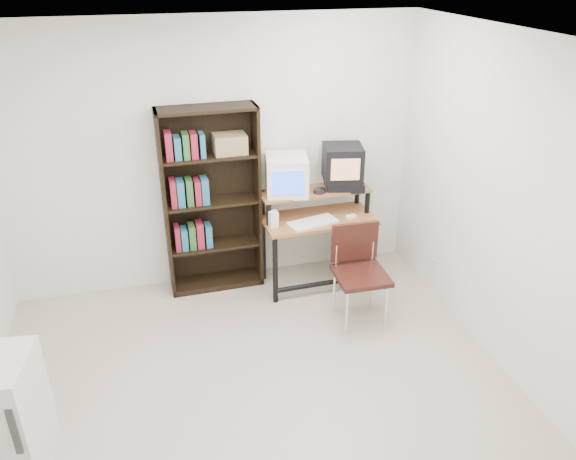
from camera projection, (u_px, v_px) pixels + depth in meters
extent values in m
cube|color=#C0B69F|center=(262.00, 407.00, 4.21)|extent=(4.00, 4.00, 0.01)
cube|color=white|center=(252.00, 47.00, 3.05)|extent=(4.00, 4.00, 0.01)
cube|color=silver|center=(214.00, 158.00, 5.36)|extent=(4.00, 0.01, 2.60)
cube|color=silver|center=(526.00, 221.00, 4.09)|extent=(0.01, 4.00, 2.60)
cube|color=#9C6233|center=(318.00, 219.00, 5.49)|extent=(1.10, 0.57, 0.03)
cube|color=#9C6233|center=(315.00, 191.00, 5.47)|extent=(1.10, 0.35, 0.02)
cylinder|color=black|center=(275.00, 270.00, 5.32)|extent=(0.05, 0.05, 0.72)
cylinder|color=black|center=(373.00, 255.00, 5.58)|extent=(0.05, 0.05, 0.72)
cylinder|color=black|center=(263.00, 236.00, 5.66)|extent=(0.05, 0.05, 0.98)
cylinder|color=black|center=(355.00, 224.00, 5.92)|extent=(0.05, 0.05, 0.98)
cylinder|color=black|center=(324.00, 283.00, 5.56)|extent=(1.01, 0.08, 0.05)
cube|color=white|center=(287.00, 175.00, 5.35)|extent=(0.45, 0.45, 0.37)
cube|color=blue|center=(288.00, 183.00, 5.17)|extent=(0.29, 0.06, 0.23)
cube|color=black|center=(345.00, 185.00, 5.51)|extent=(0.41, 0.34, 0.08)
cube|color=black|center=(343.00, 163.00, 5.45)|extent=(0.43, 0.42, 0.35)
cube|color=tan|center=(345.00, 170.00, 5.29)|extent=(0.27, 0.07, 0.21)
cylinder|color=#26262B|center=(319.00, 191.00, 5.40)|extent=(0.14, 0.14, 0.05)
cube|color=white|center=(313.00, 223.00, 5.37)|extent=(0.51, 0.32, 0.03)
cube|color=black|center=(350.00, 219.00, 5.48)|extent=(0.22, 0.19, 0.01)
cube|color=white|center=(351.00, 217.00, 5.48)|extent=(0.11, 0.08, 0.03)
cube|color=white|center=(273.00, 220.00, 5.27)|extent=(0.09, 0.09, 0.17)
cube|color=black|center=(357.00, 259.00, 5.81)|extent=(0.21, 0.45, 0.42)
cube|color=black|center=(361.00, 276.00, 4.98)|extent=(0.47, 0.47, 0.04)
cube|color=black|center=(355.00, 242.00, 5.06)|extent=(0.43, 0.05, 0.37)
cylinder|color=silver|center=(347.00, 313.00, 4.90)|extent=(0.02, 0.02, 0.46)
cylinder|color=silver|center=(386.00, 308.00, 4.97)|extent=(0.02, 0.02, 0.46)
cylinder|color=silver|center=(334.00, 291.00, 5.22)|extent=(0.02, 0.02, 0.46)
cylinder|color=silver|center=(371.00, 287.00, 5.29)|extent=(0.02, 0.02, 0.46)
cube|color=black|center=(165.00, 207.00, 5.26)|extent=(0.04, 0.31, 1.84)
cube|color=black|center=(257.00, 197.00, 5.48)|extent=(0.04, 0.31, 1.84)
cube|color=black|center=(210.00, 196.00, 5.49)|extent=(0.92, 0.04, 1.84)
cube|color=black|center=(206.00, 109.00, 4.97)|extent=(0.92, 0.32, 0.03)
cube|color=black|center=(217.00, 281.00, 5.76)|extent=(0.92, 0.32, 0.06)
cube|color=black|center=(215.00, 244.00, 5.57)|extent=(0.86, 0.30, 0.03)
cube|color=black|center=(212.00, 202.00, 5.37)|extent=(0.86, 0.30, 0.02)
cube|color=black|center=(209.00, 156.00, 5.17)|extent=(0.86, 0.30, 0.02)
cube|color=olive|center=(230.00, 144.00, 5.17)|extent=(0.30, 0.23, 0.18)
cube|color=#333333|center=(14.00, 432.00, 3.29)|extent=(0.04, 0.02, 0.34)
cube|color=beige|center=(433.00, 264.00, 5.53)|extent=(0.02, 0.08, 0.12)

